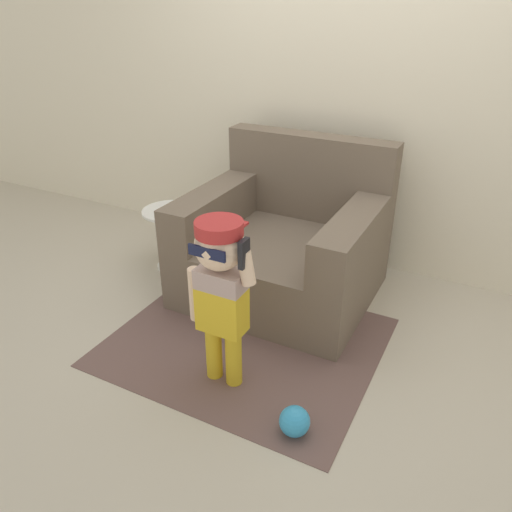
# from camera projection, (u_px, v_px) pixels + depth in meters

# --- Properties ---
(ground_plane) EXTENTS (10.00, 10.00, 0.00)m
(ground_plane) POSITION_uv_depth(u_px,v_px,m) (301.00, 293.00, 3.28)
(ground_plane) COLOR #BCB29E
(wall_back) EXTENTS (10.00, 0.05, 2.60)m
(wall_back) POSITION_uv_depth(u_px,v_px,m) (349.00, 73.00, 3.18)
(wall_back) COLOR beige
(wall_back) RESTS_ON ground_plane
(armchair) EXTENTS (1.13, 1.02, 0.95)m
(armchair) POSITION_uv_depth(u_px,v_px,m) (285.00, 246.00, 3.18)
(armchair) COLOR #6B5B4C
(armchair) RESTS_ON ground_plane
(person_child) EXTENTS (0.36, 0.27, 0.88)m
(person_child) POSITION_uv_depth(u_px,v_px,m) (221.00, 280.00, 2.28)
(person_child) COLOR gold
(person_child) RESTS_ON ground_plane
(side_table) EXTENTS (0.39, 0.39, 0.44)m
(side_table) POSITION_uv_depth(u_px,v_px,m) (172.00, 233.00, 3.48)
(side_table) COLOR white
(side_table) RESTS_ON ground_plane
(rug) EXTENTS (1.44, 1.23, 0.01)m
(rug) POSITION_uv_depth(u_px,v_px,m) (246.00, 341.00, 2.82)
(rug) COLOR brown
(rug) RESTS_ON ground_plane
(toy_ball) EXTENTS (0.14, 0.14, 0.14)m
(toy_ball) POSITION_uv_depth(u_px,v_px,m) (295.00, 421.00, 2.20)
(toy_ball) COLOR #3399D1
(toy_ball) RESTS_ON ground_plane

